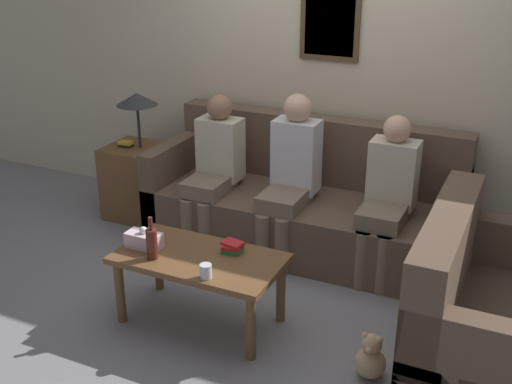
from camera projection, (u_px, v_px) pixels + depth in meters
name	position (u px, v px, depth m)	size (l,w,h in m)	color
ground_plane	(276.00, 273.00, 4.74)	(16.00, 16.00, 0.00)	gray
wall_back	(330.00, 72.00, 5.11)	(9.00, 0.08, 2.60)	beige
couch_main	(304.00, 205.00, 5.08)	(2.40, 0.93, 0.98)	brown
couch_side	(493.00, 329.00, 3.53)	(0.93, 1.31, 0.98)	brown
coffee_table	(199.00, 266.00, 4.03)	(1.05, 0.56, 0.47)	brown
side_table_with_lamp	(137.00, 175.00, 5.56)	(0.48, 0.48, 1.11)	brown
wine_bottle	(152.00, 243.00, 3.94)	(0.07, 0.07, 0.28)	#562319
drinking_glass	(206.00, 271.00, 3.74)	(0.07, 0.07, 0.09)	silver
book_stack	(233.00, 247.00, 4.04)	(0.15, 0.14, 0.07)	#237547
tissue_box	(144.00, 240.00, 4.09)	(0.23, 0.12, 0.14)	silver
person_left	(214.00, 164.00, 5.06)	(0.34, 0.58, 1.17)	#756651
person_middle	(291.00, 172.00, 4.80)	(0.34, 0.60, 1.24)	#756651
person_right	(388.00, 192.00, 4.55)	(0.34, 0.59, 1.16)	#756651
teddy_bear	(371.00, 358.00, 3.62)	(0.18, 0.18, 0.28)	tan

